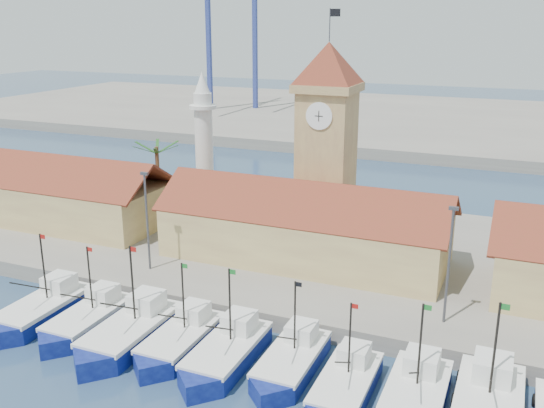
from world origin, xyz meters
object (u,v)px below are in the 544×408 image
at_px(boat_0, 40,312).
at_px(boat_5, 290,364).
at_px(clock_tower, 327,138).
at_px(minaret, 204,145).

xyz_separation_m(boat_0, boat_5, (21.21, 0.72, -0.07)).
relative_size(boat_5, clock_tower, 0.40).
bearing_deg(boat_0, minaret, 87.38).
distance_m(boat_0, minaret, 26.98).
distance_m(boat_5, minaret, 33.07).
distance_m(boat_0, boat_5, 21.22).
relative_size(boat_0, minaret, 0.61).
height_order(boat_5, clock_tower, clock_tower).
bearing_deg(clock_tower, boat_0, -124.61).
height_order(boat_0, clock_tower, clock_tower).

